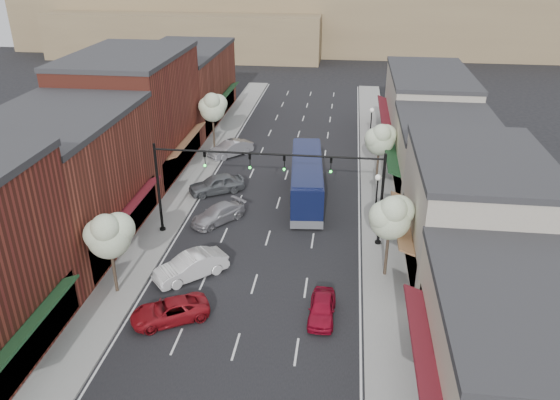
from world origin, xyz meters
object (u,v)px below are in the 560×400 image
(lamp_post_far, at_px, (371,122))
(parked_car_c, at_px, (218,214))
(tree_right_far, at_px, (380,138))
(red_hatchback, at_px, (322,308))
(tree_right_near, at_px, (391,216))
(parked_car_a, at_px, (170,311))
(lamp_post_near, at_px, (377,192))
(parked_car_b, at_px, (191,266))
(parked_car_d, at_px, (217,184))
(signal_mast_right, at_px, (348,185))
(coach_bus, at_px, (307,179))
(signal_mast_left, at_px, (189,177))
(tree_left_far, at_px, (213,107))
(tree_left_near, at_px, (109,234))
(parked_car_e, at_px, (231,149))

(lamp_post_far, bearing_deg, parked_car_c, -123.81)
(tree_right_far, distance_m, red_hatchback, 21.41)
(tree_right_near, bearing_deg, parked_car_a, -153.96)
(parked_car_a, bearing_deg, lamp_post_near, 107.66)
(parked_car_b, xyz_separation_m, parked_car_d, (-1.36, 13.05, 0.02))
(tree_right_near, height_order, tree_right_far, tree_right_near)
(lamp_post_far, bearing_deg, signal_mast_right, -96.22)
(coach_bus, height_order, parked_car_c, coach_bus)
(signal_mast_left, bearing_deg, tree_left_far, 98.35)
(signal_mast_right, xyz_separation_m, parked_car_a, (-9.82, -10.18, -4.00))
(signal_mast_right, bearing_deg, tree_right_far, 77.15)
(tree_right_far, height_order, red_hatchback, tree_right_far)
(signal_mast_right, distance_m, lamp_post_near, 3.69)
(signal_mast_right, relative_size, lamp_post_far, 1.85)
(red_hatchback, distance_m, parked_car_a, 8.77)
(tree_left_near, bearing_deg, coach_bus, 55.24)
(tree_right_far, height_order, parked_car_a, tree_right_far)
(tree_right_near, xyz_separation_m, lamp_post_near, (-0.55, 6.56, -1.45))
(signal_mast_right, relative_size, parked_car_e, 1.74)
(signal_mast_left, xyz_separation_m, parked_car_a, (1.42, -10.18, -4.00))
(signal_mast_right, height_order, lamp_post_near, signal_mast_right)
(signal_mast_left, height_order, lamp_post_far, signal_mast_left)
(coach_bus, bearing_deg, tree_right_near, -66.27)
(signal_mast_right, height_order, tree_left_far, signal_mast_right)
(parked_car_b, xyz_separation_m, parked_car_c, (0.00, 7.77, -0.13))
(tree_left_far, bearing_deg, parked_car_a, -81.80)
(tree_left_near, bearing_deg, parked_car_d, 80.08)
(coach_bus, xyz_separation_m, parked_car_d, (-7.81, 0.28, -1.01))
(tree_right_far, distance_m, coach_bus, 8.09)
(tree_left_near, distance_m, lamp_post_far, 32.35)
(lamp_post_far, bearing_deg, coach_bus, -113.24)
(tree_right_near, xyz_separation_m, parked_car_e, (-14.55, 20.30, -3.67))
(coach_bus, distance_m, red_hatchback, 16.12)
(parked_car_a, distance_m, parked_car_d, 17.60)
(lamp_post_near, bearing_deg, coach_bus, 140.45)
(signal_mast_left, xyz_separation_m, lamp_post_near, (13.42, 2.50, -1.62))
(parked_car_e, bearing_deg, red_hatchback, -24.10)
(tree_left_far, bearing_deg, lamp_post_far, 7.30)
(signal_mast_right, relative_size, tree_right_near, 1.38)
(parked_car_a, relative_size, parked_car_e, 0.95)
(coach_bus, height_order, parked_car_b, coach_bus)
(signal_mast_left, bearing_deg, tree_right_near, -16.19)
(tree_left_near, distance_m, coach_bus, 18.58)
(tree_left_near, xyz_separation_m, parked_car_c, (4.05, 10.14, -3.55))
(signal_mast_left, relative_size, lamp_post_far, 1.85)
(tree_left_near, height_order, parked_car_d, tree_left_near)
(coach_bus, bearing_deg, signal_mast_right, -69.53)
(tree_left_far, xyz_separation_m, lamp_post_near, (16.05, -15.44, -1.60))
(tree_right_near, xyz_separation_m, tree_left_near, (-16.60, -4.00, -0.23))
(signal_mast_left, relative_size, parked_car_b, 1.69)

